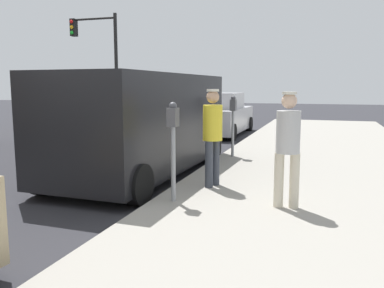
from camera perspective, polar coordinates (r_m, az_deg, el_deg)
name	(u,v)px	position (r m, az deg, el deg)	size (l,w,h in m)	color
ground_plane	(110,196)	(7.24, -11.57, -7.23)	(80.00, 80.00, 0.00)	#2D2D33
sidewalk_slab	(320,211)	(6.32, 17.61, -9.03)	(5.00, 32.00, 0.15)	#9E998E
parking_meter_near	(173,135)	(6.07, -2.69, 1.35)	(0.14, 0.18, 1.52)	gray
parking_meter_far	(233,116)	(10.09, 5.83, 4.03)	(0.14, 0.18, 1.52)	gray
pedestrian_in_gray	(288,142)	(5.90, 13.41, 0.23)	(0.36, 0.34, 1.68)	beige
pedestrian_in_yellow	(213,131)	(7.01, 2.93, 1.81)	(0.34, 0.35, 1.70)	#383D47
parked_van	(143,122)	(8.64, -6.92, 3.15)	(2.27, 5.26, 2.15)	black
parked_sedan_ahead	(220,116)	(15.99, 3.99, 4.01)	(1.96, 4.41, 1.65)	#BCBCC1
traffic_light_corner	(100,51)	(19.73, -12.93, 12.65)	(2.48, 0.42, 5.20)	black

